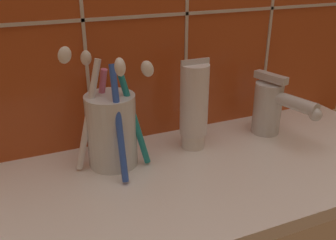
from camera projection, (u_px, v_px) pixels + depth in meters
sink_counter at (214, 173)px, 54.75cm from camera, size 64.79×28.13×2.00cm
toothbrush_cup at (111, 127)px, 53.04cm from camera, size 12.51×12.66×18.12cm
toothpaste_tube at (196, 105)px, 57.45cm from camera, size 4.57×4.36×14.36cm
sink_faucet at (272, 106)px, 62.41cm from camera, size 5.62×12.58×10.46cm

